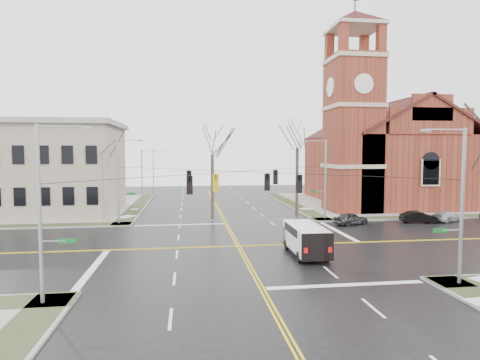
{
  "coord_description": "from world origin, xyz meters",
  "views": [
    {
      "loc": [
        -4.16,
        -32.49,
        7.79
      ],
      "look_at": [
        0.93,
        6.0,
        5.07
      ],
      "focal_mm": 30.0,
      "sensor_mm": 36.0,
      "label": 1
    }
  ],
  "objects": [
    {
      "name": "parked_car_a",
      "position": [
        13.19,
        8.11,
        0.66
      ],
      "size": [
        4.17,
        2.7,
        1.32
      ],
      "primitive_type": "imported",
      "rotation": [
        0.0,
        0.0,
        1.89
      ],
      "color": "black",
      "rests_on": "ground"
    },
    {
      "name": "church",
      "position": [
        24.76,
        24.78,
        8.43
      ],
      "size": [
        24.28,
        27.48,
        27.5
      ],
      "color": "maroon",
      "rests_on": "ground"
    },
    {
      "name": "parked_car_b",
      "position": [
        21.09,
        8.26,
        0.64
      ],
      "size": [
        4.05,
        2.0,
        1.28
      ],
      "primitive_type": "imported",
      "rotation": [
        0.0,
        0.0,
        1.4
      ],
      "color": "black",
      "rests_on": "ground"
    },
    {
      "name": "ground",
      "position": [
        0.0,
        0.0,
        0.0
      ],
      "size": [
        120.0,
        120.0,
        0.0
      ],
      "primitive_type": "plane",
      "color": "black",
      "rests_on": "ground"
    },
    {
      "name": "sidewalks",
      "position": [
        0.0,
        0.0,
        0.08
      ],
      "size": [
        80.0,
        80.0,
        0.17
      ],
      "color": "gray",
      "rests_on": "ground"
    },
    {
      "name": "tree_ne",
      "position": [
        8.61,
        13.05,
        8.82
      ],
      "size": [
        4.0,
        4.0,
        12.2
      ],
      "color": "#3A2E25",
      "rests_on": "ground"
    },
    {
      "name": "span_wires",
      "position": [
        0.0,
        0.0,
        6.2
      ],
      "size": [
        23.02,
        23.02,
        0.03
      ],
      "color": "black",
      "rests_on": "ground"
    },
    {
      "name": "civic_building_a",
      "position": [
        -22.0,
        20.0,
        5.5
      ],
      "size": [
        18.0,
        14.0,
        11.0
      ],
      "primitive_type": "cube",
      "color": "gray",
      "rests_on": "ground"
    },
    {
      "name": "signal_pole_ne",
      "position": [
        11.32,
        11.5,
        4.95
      ],
      "size": [
        2.75,
        0.22,
        9.0
      ],
      "color": "gray",
      "rests_on": "ground"
    },
    {
      "name": "tree_nw_far",
      "position": [
        -13.52,
        14.07,
        7.85
      ],
      "size": [
        4.0,
        4.0,
        10.83
      ],
      "color": "#3A2E25",
      "rests_on": "ground"
    },
    {
      "name": "streetlight_north_b",
      "position": [
        -10.65,
        48.0,
        4.47
      ],
      "size": [
        2.3,
        0.2,
        8.0
      ],
      "color": "gray",
      "rests_on": "ground"
    },
    {
      "name": "signal_pole_se",
      "position": [
        11.32,
        -11.5,
        4.95
      ],
      "size": [
        2.75,
        0.22,
        9.0
      ],
      "color": "gray",
      "rests_on": "ground"
    },
    {
      "name": "streetlight_north_a",
      "position": [
        -10.65,
        28.0,
        4.47
      ],
      "size": [
        2.3,
        0.2,
        8.0
      ],
      "color": "gray",
      "rests_on": "ground"
    },
    {
      "name": "cargo_van",
      "position": [
        4.69,
        -3.28,
        1.33
      ],
      "size": [
        2.38,
        5.96,
        2.25
      ],
      "rotation": [
        0.0,
        0.0,
        -0.01
      ],
      "color": "white",
      "rests_on": "ground"
    },
    {
      "name": "parked_car_c",
      "position": [
        24.81,
        8.66,
        0.6
      ],
      "size": [
        4.49,
        3.16,
        1.21
      ],
      "primitive_type": "imported",
      "rotation": [
        0.0,
        0.0,
        1.97
      ],
      "color": "#A7A6A9",
      "rests_on": "ground"
    },
    {
      "name": "traffic_signals",
      "position": [
        -0.0,
        -0.67,
        5.45
      ],
      "size": [
        8.21,
        8.26,
        1.3
      ],
      "color": "black",
      "rests_on": "ground"
    },
    {
      "name": "tree_nw_near",
      "position": [
        -1.33,
        12.72,
        7.95
      ],
      "size": [
        4.0,
        4.0,
        10.97
      ],
      "color": "#3A2E25",
      "rests_on": "ground"
    },
    {
      "name": "signal_pole_nw",
      "position": [
        -11.32,
        11.5,
        4.95
      ],
      "size": [
        2.75,
        0.22,
        9.0
      ],
      "color": "gray",
      "rests_on": "ground"
    },
    {
      "name": "signal_pole_sw",
      "position": [
        -11.32,
        -11.5,
        4.95
      ],
      "size": [
        2.75,
        0.22,
        9.0
      ],
      "color": "gray",
      "rests_on": "ground"
    },
    {
      "name": "road_markings",
      "position": [
        0.0,
        0.0,
        0.01
      ],
      "size": [
        100.0,
        100.0,
        0.01
      ],
      "color": "gold",
      "rests_on": "ground"
    }
  ]
}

